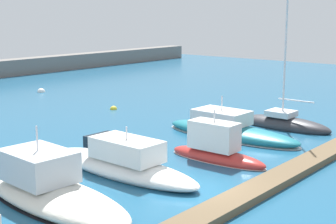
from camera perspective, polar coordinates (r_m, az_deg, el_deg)
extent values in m
plane|color=#1E567A|center=(24.16, 4.01, -8.96)|extent=(120.00, 120.00, 0.00)
cube|color=brown|center=(23.10, 7.94, -9.52)|extent=(35.41, 1.43, 0.37)
ellipsoid|color=silver|center=(23.39, -12.73, -9.16)|extent=(3.84, 9.87, 1.05)
ellipsoid|color=black|center=(23.48, -12.70, -9.77)|extent=(3.88, 9.96, 0.12)
cube|color=silver|center=(23.81, -14.22, -5.78)|extent=(2.58, 3.39, 1.38)
cube|color=black|center=(24.08, -14.77, -5.10)|extent=(2.19, 0.95, 0.77)
cylinder|color=silver|center=(23.48, -14.37, -2.86)|extent=(0.08, 0.08, 1.13)
ellipsoid|color=white|center=(26.95, -5.20, -6.16)|extent=(2.90, 10.17, 1.04)
cube|color=silver|center=(26.36, -4.60, -4.14)|extent=(2.04, 3.83, 1.08)
cube|color=black|center=(27.67, -7.41, -3.11)|extent=(1.78, 0.98, 0.61)
cylinder|color=silver|center=(26.14, -4.63, -2.33)|extent=(0.08, 0.08, 0.64)
ellipsoid|color=#B72D28|center=(29.13, 5.53, -5.05)|extent=(1.80, 6.12, 0.90)
ellipsoid|color=silver|center=(29.18, 5.52, -5.36)|extent=(1.82, 6.18, 0.12)
cube|color=silver|center=(28.95, 5.14, -2.60)|extent=(1.36, 2.83, 1.58)
cube|color=black|center=(29.26, 4.04, -1.96)|extent=(1.19, 0.72, 0.89)
cylinder|color=silver|center=(28.70, 5.18, -0.42)|extent=(0.08, 0.08, 0.67)
ellipsoid|color=#19707F|center=(34.57, 7.04, -2.30)|extent=(3.10, 10.14, 1.03)
ellipsoid|color=silver|center=(34.63, 7.03, -2.73)|extent=(3.13, 10.24, 0.12)
cube|color=silver|center=(34.80, 5.98, -0.53)|extent=(2.38, 3.68, 0.93)
cube|color=black|center=(35.15, 5.08, -0.17)|extent=(2.09, 0.95, 0.52)
cylinder|color=silver|center=(34.62, 6.01, 1.00)|extent=(0.08, 0.08, 0.96)
ellipsoid|color=#2D2D33|center=(37.99, 12.84, -1.43)|extent=(2.43, 7.04, 1.25)
cylinder|color=silver|center=(37.22, 13.04, 9.11)|extent=(0.13, 0.13, 12.65)
cylinder|color=silver|center=(37.28, 14.06, 1.24)|extent=(0.13, 2.73, 0.09)
cube|color=silver|center=(37.96, 12.48, -0.14)|extent=(1.66, 1.91, 0.41)
sphere|color=yellow|center=(44.10, -6.08, 0.29)|extent=(0.61, 0.61, 0.61)
sphere|color=white|center=(54.77, -13.93, 2.17)|extent=(0.81, 0.81, 0.81)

